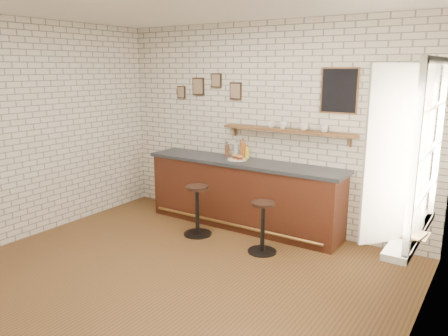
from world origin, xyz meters
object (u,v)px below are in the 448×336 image
at_px(book_lower, 405,234).
at_px(bar_counter, 243,194).
at_px(bar_stool_right, 263,226).
at_px(shelf_cup_a, 271,125).
at_px(bitters_bottle_brown, 227,150).
at_px(shelf_cup_b, 283,125).
at_px(bitters_bottle_white, 236,150).
at_px(ciabatta_sandwich, 238,157).
at_px(shelf_cup_d, 324,128).
at_px(book_upper, 405,232).
at_px(bar_stool_left, 197,209).
at_px(shelf_cup_c, 304,127).
at_px(bitters_bottle_amber, 243,150).
at_px(condiment_bottle_yellow, 247,153).
at_px(sandwich_plate, 237,159).

bearing_deg(book_lower, bar_counter, 149.42).
xyz_separation_m(bar_stool_right, shelf_cup_a, (-0.37, 0.89, 1.18)).
relative_size(bitters_bottle_brown, shelf_cup_b, 2.11).
xyz_separation_m(bar_counter, bitters_bottle_white, (-0.24, 0.19, 0.60)).
distance_m(ciabatta_sandwich, book_lower, 3.09).
distance_m(bitters_bottle_white, book_lower, 3.31).
height_order(ciabatta_sandwich, bitters_bottle_brown, bitters_bottle_brown).
height_order(shelf_cup_d, book_lower, shelf_cup_d).
xyz_separation_m(shelf_cup_a, book_upper, (2.23, -1.78, -0.58)).
relative_size(bar_stool_left, book_lower, 2.92).
bearing_deg(shelf_cup_c, shelf_cup_b, 106.95).
xyz_separation_m(ciabatta_sandwich, bitters_bottle_amber, (-0.03, 0.19, 0.07)).
xyz_separation_m(ciabatta_sandwich, book_lower, (2.67, -1.56, -0.11)).
bearing_deg(condiment_bottle_yellow, shelf_cup_b, 0.64).
bearing_deg(bitters_bottle_amber, book_lower, -33.03).
xyz_separation_m(sandwich_plate, book_lower, (2.68, -1.56, -0.07)).
bearing_deg(book_upper, condiment_bottle_yellow, 154.58).
bearing_deg(bitters_bottle_amber, bitters_bottle_white, -180.00).
bearing_deg(shelf_cup_c, ciabatta_sandwich, 118.90).
distance_m(sandwich_plate, bar_stool_left, 0.95).
distance_m(sandwich_plate, shelf_cup_d, 1.37).
bearing_deg(sandwich_plate, bitters_bottle_brown, 147.50).
relative_size(sandwich_plate, shelf_cup_b, 2.74).
distance_m(bitters_bottle_amber, shelf_cup_c, 1.05).
distance_m(sandwich_plate, shelf_cup_b, 0.85).
relative_size(bar_counter, sandwich_plate, 11.07).
bearing_deg(book_upper, shelf_cup_d, 137.51).
height_order(ciabatta_sandwich, bar_stool_left, ciabatta_sandwich).
relative_size(bitters_bottle_amber, shelf_cup_a, 2.56).
bearing_deg(book_upper, ciabatta_sandwich, 158.05).
bearing_deg(shelf_cup_a, bar_stool_left, -128.21).
relative_size(shelf_cup_a, book_lower, 0.46).
bearing_deg(shelf_cup_d, book_lower, -37.73).
bearing_deg(shelf_cup_a, book_lower, -37.39).
bearing_deg(shelf_cup_d, bar_stool_right, -102.26).
xyz_separation_m(bar_stool_right, shelf_cup_d, (0.42, 0.89, 1.19)).
bearing_deg(bitters_bottle_amber, bar_stool_right, -46.61).
bearing_deg(bar_counter, book_upper, -31.62).
bearing_deg(book_lower, bitters_bottle_amber, 147.63).
bearing_deg(condiment_bottle_yellow, shelf_cup_a, 0.94).
xyz_separation_m(bitters_bottle_amber, shelf_cup_a, (0.47, 0.01, 0.42)).
bearing_deg(bitters_bottle_white, ciabatta_sandwich, -54.07).
bearing_deg(shelf_cup_d, condiment_bottle_yellow, -166.59).
relative_size(sandwich_plate, bar_stool_right, 0.41).
bearing_deg(book_lower, bitters_bottle_white, 148.70).
height_order(ciabatta_sandwich, bar_stool_right, ciabatta_sandwich).
xyz_separation_m(sandwich_plate, shelf_cup_d, (1.24, 0.20, 0.54)).
relative_size(sandwich_plate, book_lower, 1.13).
height_order(bitters_bottle_brown, shelf_cup_c, shelf_cup_c).
bearing_deg(bar_counter, bar_stool_left, -118.66).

